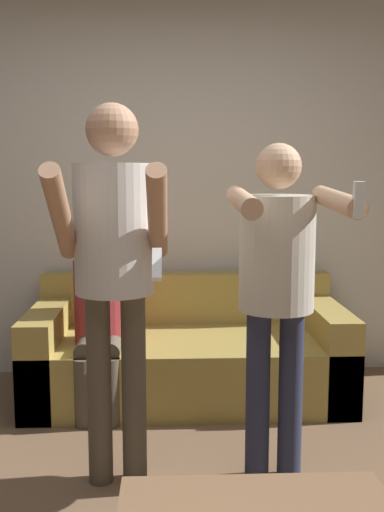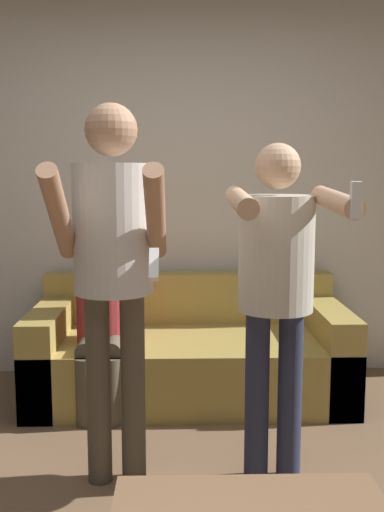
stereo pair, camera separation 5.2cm
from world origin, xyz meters
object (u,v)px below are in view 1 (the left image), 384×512
Objects in this scene: person_standing_left at (115,251)px; person_standing_right at (278,274)px; couch at (188,355)px; person_seated at (102,307)px.

person_standing_right is (0.71, -0.01, -0.10)m from person_standing_left.
person_standing_left reaches higher than person_standing_right.
couch is 1.37m from person_standing_right.
person_standing_right is (0.36, -1.11, 0.71)m from couch.
person_seated is at bearing -158.13° from couch.
person_standing_left is at bearing 179.45° from person_standing_right.
person_standing_left is 0.72m from person_standing_right.
person_seated is (-0.16, 0.89, -0.45)m from person_standing_left.
person_standing_right is 1.35× the size of person_seated.
person_standing_right is at bearing -72.14° from couch.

